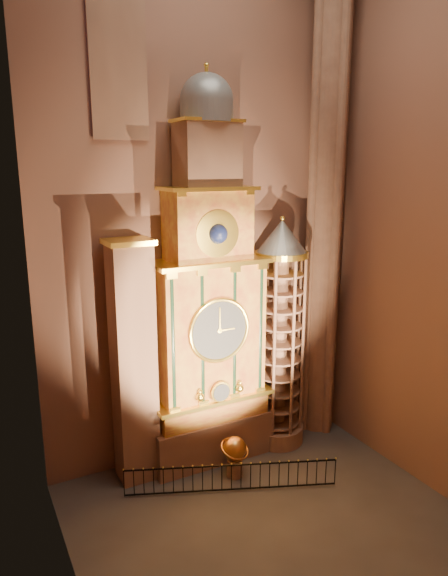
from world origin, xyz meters
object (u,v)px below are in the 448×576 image
celestial_globe (235,453)px  portrait_tower (134,363)px  stair_turret (279,336)px  astronomical_clock (209,316)px  iron_railing (231,478)px

celestial_globe → portrait_tower: bearing=151.7°
celestial_globe → stair_turret: bearing=27.1°
astronomical_clock → portrait_tower: 3.73m
portrait_tower → stair_turret: bearing=-2.3°
astronomical_clock → iron_railing: size_ratio=2.10×
astronomical_clock → iron_railing: astronomical_clock is taller
celestial_globe → astronomical_clock: bearing=96.9°
iron_railing → celestial_globe: bearing=54.4°
astronomical_clock → stair_turret: bearing=-4.3°
portrait_tower → stair_turret: stair_turret is taller
stair_turret → iron_railing: bearing=-146.6°
portrait_tower → astronomical_clock: bearing=-0.3°
astronomical_clock → celestial_globe: bearing=-83.1°
astronomical_clock → stair_turret: (3.50, -0.26, -1.41)m
celestial_globe → iron_railing: size_ratio=0.23×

